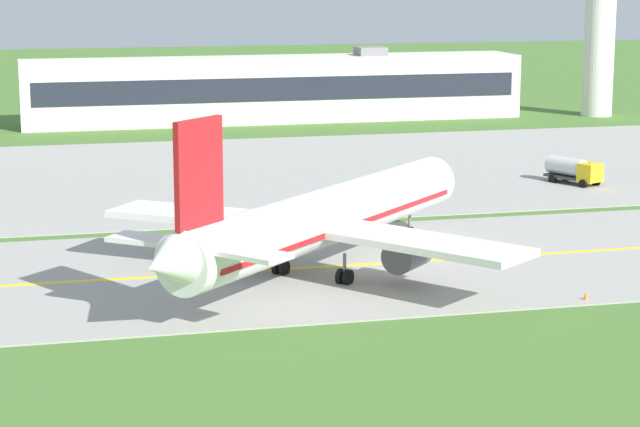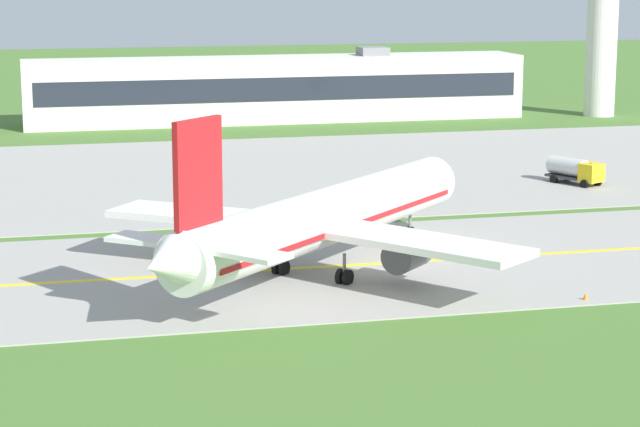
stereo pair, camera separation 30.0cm
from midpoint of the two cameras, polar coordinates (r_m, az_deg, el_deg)
ground_plane at (r=90.67m, az=1.64°, el=-2.44°), size 500.00×500.00×0.00m
taxiway_strip at (r=90.66m, az=1.64°, el=-2.41°), size 240.00×28.00×0.10m
apron_pad at (r=132.97m, az=0.98°, el=2.02°), size 140.00×52.00×0.10m
taxiway_centreline at (r=90.65m, az=1.64°, el=-2.38°), size 220.00×0.60×0.01m
airplane_lead at (r=87.12m, az=0.25°, el=-0.22°), size 31.19×31.27×12.70m
service_truck_baggage at (r=126.56m, az=11.68°, el=1.99°), size 4.39×6.31×2.65m
terminal_building at (r=175.49m, az=-1.92°, el=5.74°), size 69.99×9.95×10.14m
control_tower at (r=184.93m, az=12.93°, el=9.44°), size 7.60×7.60×27.18m
traffic_cone_near_edge at (r=83.19m, az=12.19°, el=-3.75°), size 0.44×0.44×0.60m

